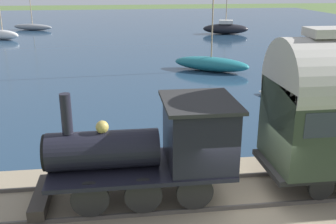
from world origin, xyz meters
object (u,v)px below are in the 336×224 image
sailboat_gray (33,26)px  sailboat_white (3,34)px  steam_locomotive (160,144)px  sailboat_black (226,28)px  rowboat_near_shore (281,96)px  rowboat_mid_harbor (333,112)px  sailboat_teal (211,64)px

sailboat_gray → sailboat_white: (-8.56, 1.69, 0.09)m
steam_locomotive → sailboat_gray: (45.95, 12.25, -1.73)m
sailboat_white → sailboat_black: 26.66m
rowboat_near_shore → rowboat_mid_harbor: bearing=-104.3°
sailboat_gray → sailboat_black: sailboat_gray is taller
sailboat_gray → sailboat_teal: 33.02m
rowboat_mid_harbor → rowboat_near_shore: bearing=60.5°
steam_locomotive → rowboat_mid_harbor: (7.60, -9.80, -2.03)m
sailboat_gray → sailboat_teal: bearing=-124.2°
sailboat_white → rowboat_mid_harbor: bearing=-112.6°
steam_locomotive → sailboat_black: sailboat_black is taller
steam_locomotive → sailboat_teal: sailboat_teal is taller
steam_locomotive → rowboat_near_shore: bearing=-37.6°
sailboat_gray → sailboat_white: bearing=-168.8°
sailboat_white → sailboat_black: (1.32, -26.62, 0.12)m
steam_locomotive → sailboat_black: (38.70, -12.68, -1.52)m
sailboat_black → sailboat_gray: bearing=86.5°
sailboat_white → rowboat_near_shore: 34.67m
sailboat_teal → rowboat_near_shore: sailboat_teal is taller
sailboat_gray → sailboat_white: 8.73m
rowboat_near_shore → sailboat_gray: bearing=81.4°
sailboat_teal → rowboat_mid_harbor: sailboat_teal is taller
rowboat_mid_harbor → sailboat_gray: bearing=65.8°
sailboat_black → rowboat_mid_harbor: size_ratio=2.21×
sailboat_teal → sailboat_white: bearing=78.7°
sailboat_black → rowboat_near_shore: sailboat_black is taller
sailboat_white → rowboat_mid_harbor: 38.09m
steam_locomotive → sailboat_black: size_ratio=0.97×
sailboat_black → rowboat_near_shore: (-27.88, 4.35, -0.54)m
sailboat_gray → sailboat_white: sailboat_gray is taller
rowboat_mid_harbor → sailboat_white: bearing=74.5°
sailboat_gray → rowboat_near_shore: sailboat_gray is taller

